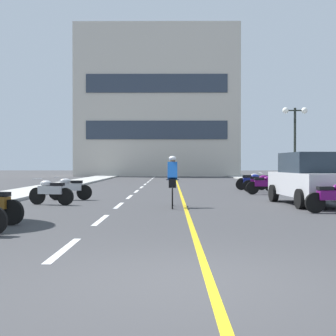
{
  "coord_description": "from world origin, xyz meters",
  "views": [
    {
      "loc": [
        -0.22,
        -5.54,
        1.43
      ],
      "look_at": [
        -0.34,
        14.29,
        1.24
      ],
      "focal_mm": 48.67,
      "sensor_mm": 36.0,
      "label": 1
    }
  ],
  "objects": [
    {
      "name": "lane_dash_8",
      "position": [
        -2.0,
        34.0,
        0.0
      ],
      "size": [
        0.14,
        2.2,
        0.01
      ],
      "primitive_type": "cube",
      "color": "silver",
      "rests_on": "ground"
    },
    {
      "name": "motorcycle_7",
      "position": [
        4.18,
        19.25,
        0.47
      ],
      "size": [
        1.7,
        0.6,
        0.92
      ],
      "color": "black",
      "rests_on": "ground"
    },
    {
      "name": "centre_line_yellow",
      "position": [
        0.25,
        24.0,
        0.0
      ],
      "size": [
        0.12,
        66.0,
        0.01
      ],
      "primitive_type": "cube",
      "color": "gold",
      "rests_on": "ground"
    },
    {
      "name": "office_building",
      "position": [
        -1.79,
        49.22,
        8.63
      ],
      "size": [
        18.71,
        8.56,
        17.26
      ],
      "color": "beige",
      "rests_on": "ground"
    },
    {
      "name": "lane_dash_4",
      "position": [
        -2.0,
        18.0,
        0.0
      ],
      "size": [
        0.14,
        2.2,
        0.01
      ],
      "primitive_type": "cube",
      "color": "silver",
      "rests_on": "ground"
    },
    {
      "name": "lane_dash_5",
      "position": [
        -2.0,
        22.0,
        0.0
      ],
      "size": [
        0.14,
        2.2,
        0.01
      ],
      "primitive_type": "cube",
      "color": "silver",
      "rests_on": "ground"
    },
    {
      "name": "curb_right",
      "position": [
        7.2,
        24.0,
        0.06
      ],
      "size": [
        2.4,
        72.0,
        0.12
      ],
      "primitive_type": "cube",
      "color": "#A8A8A3",
      "rests_on": "ground"
    },
    {
      "name": "street_lamp_mid",
      "position": [
        7.0,
        20.97,
        3.53
      ],
      "size": [
        1.46,
        0.36,
        4.59
      ],
      "color": "black",
      "rests_on": "curb_right"
    },
    {
      "name": "cyclist_rider",
      "position": [
        -0.17,
        9.44,
        0.89
      ],
      "size": [
        0.42,
        1.77,
        1.71
      ],
      "color": "black",
      "rests_on": "ground"
    },
    {
      "name": "ground_plane",
      "position": [
        0.0,
        21.0,
        0.0
      ],
      "size": [
        140.0,
        140.0,
        0.0
      ],
      "primitive_type": "plane",
      "color": "#38383A"
    },
    {
      "name": "lane_dash_6",
      "position": [
        -2.0,
        26.0,
        0.0
      ],
      "size": [
        0.14,
        2.2,
        0.01
      ],
      "primitive_type": "cube",
      "color": "silver",
      "rests_on": "ground"
    },
    {
      "name": "motorcycle_6",
      "position": [
        4.28,
        17.47,
        0.47
      ],
      "size": [
        1.7,
        0.6,
        0.92
      ],
      "color": "black",
      "rests_on": "ground"
    },
    {
      "name": "lane_dash_11",
      "position": [
        -2.0,
        46.0,
        0.0
      ],
      "size": [
        0.14,
        2.2,
        0.01
      ],
      "primitive_type": "cube",
      "color": "silver",
      "rests_on": "ground"
    },
    {
      "name": "motorcycle_8",
      "position": [
        4.5,
        21.18,
        0.47
      ],
      "size": [
        1.7,
        0.6,
        0.92
      ],
      "color": "black",
      "rests_on": "ground"
    },
    {
      "name": "motorcycle_4",
      "position": [
        -4.19,
        12.34,
        0.47
      ],
      "size": [
        1.7,
        0.6,
        0.92
      ],
      "color": "black",
      "rests_on": "ground"
    },
    {
      "name": "lane_dash_2",
      "position": [
        -2.0,
        10.0,
        0.0
      ],
      "size": [
        0.14,
        2.2,
        0.01
      ],
      "primitive_type": "cube",
      "color": "silver",
      "rests_on": "ground"
    },
    {
      "name": "lane_dash_9",
      "position": [
        -2.0,
        38.0,
        0.0
      ],
      "size": [
        0.14,
        2.2,
        0.01
      ],
      "primitive_type": "cube",
      "color": "silver",
      "rests_on": "ground"
    },
    {
      "name": "lane_dash_7",
      "position": [
        -2.0,
        30.0,
        0.0
      ],
      "size": [
        0.14,
        2.2,
        0.01
      ],
      "primitive_type": "cube",
      "color": "silver",
      "rests_on": "ground"
    },
    {
      "name": "parked_car_near",
      "position": [
        4.61,
        10.29,
        0.92
      ],
      "size": [
        2.19,
        4.32,
        1.82
      ],
      "color": "black",
      "rests_on": "ground"
    },
    {
      "name": "lane_dash_1",
      "position": [
        -2.0,
        6.0,
        0.0
      ],
      "size": [
        0.14,
        2.2,
        0.01
      ],
      "primitive_type": "cube",
      "color": "silver",
      "rests_on": "ground"
    },
    {
      "name": "curb_left",
      "position": [
        -7.2,
        24.0,
        0.06
      ],
      "size": [
        2.4,
        72.0,
        0.12
      ],
      "primitive_type": "cube",
      "color": "#A8A8A3",
      "rests_on": "ground"
    },
    {
      "name": "lane_dash_3",
      "position": [
        -2.0,
        14.0,
        0.0
      ],
      "size": [
        0.14,
        2.2,
        0.01
      ],
      "primitive_type": "cube",
      "color": "silver",
      "rests_on": "ground"
    },
    {
      "name": "lane_dash_10",
      "position": [
        -2.0,
        42.0,
        0.0
      ],
      "size": [
        0.14,
        2.2,
        0.01
      ],
      "primitive_type": "cube",
      "color": "silver",
      "rests_on": "ground"
    },
    {
      "name": "lane_dash_0",
      "position": [
        -2.0,
        2.0,
        0.0
      ],
      "size": [
        0.14,
        2.2,
        0.01
      ],
      "primitive_type": "cube",
      "color": "silver",
      "rests_on": "ground"
    },
    {
      "name": "motorcycle_2",
      "position": [
        4.52,
        7.7,
        0.47
      ],
      "size": [
        1.7,
        0.6,
        0.92
      ],
      "color": "black",
      "rests_on": "ground"
    },
    {
      "name": "motorcycle_5",
      "position": [
        4.14,
        15.62,
        0.47
      ],
      "size": [
        1.7,
        0.6,
        0.92
      ],
      "color": "black",
      "rests_on": "ground"
    },
    {
      "name": "motorcycle_3",
      "position": [
        -4.4,
        10.23,
        0.47
      ],
      "size": [
        1.66,
        0.73,
        0.92
      ],
      "color": "black",
      "rests_on": "ground"
    }
  ]
}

